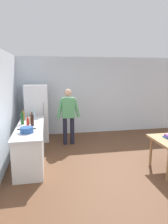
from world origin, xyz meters
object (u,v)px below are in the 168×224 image
object	(u,v)px
bottle_wine_green	(22,119)
bottle_water_clear	(34,113)
person	(68,113)
bottle_wine_dark	(32,120)
bottle_oil_amber	(23,116)
refrigerator	(37,113)
utensil_jar	(30,120)
bottle_sauce_red	(28,123)
cooking_pot	(27,130)

from	to	relation	value
bottle_wine_green	bottle_water_clear	bearing A→B (deg)	71.82
person	bottle_wine_dark	size ratio (longest dim) A/B	5.00
bottle_oil_amber	bottle_wine_dark	xyz separation A→B (m)	(0.27, -0.64, 0.03)
bottle_wine_green	bottle_wine_dark	bearing A→B (deg)	-40.03
refrigerator	utensil_jar	distance (m)	1.28
bottle_sauce_red	bottle_oil_amber	bearing A→B (deg)	103.85
bottle_water_clear	refrigerator	bearing A→B (deg)	85.58
bottle_sauce_red	bottle_oil_amber	xyz separation A→B (m)	(-0.17, 0.69, 0.02)
refrigerator	cooking_pot	xyz separation A→B (m)	(-0.12, -2.11, 0.06)
refrigerator	bottle_wine_green	bearing A→B (deg)	-102.34
bottle_water_clear	bottle_wine_dark	size ratio (longest dim) A/B	0.88
person	bottle_wine_dark	bearing A→B (deg)	-134.31
refrigerator	cooking_pot	world-z (taller)	refrigerator
person	bottle_sauce_red	xyz separation A→B (m)	(-1.09, -1.07, 0.02)
refrigerator	person	distance (m)	1.10
refrigerator	bottle_sauce_red	xyz separation A→B (m)	(-0.14, -1.62, 0.10)
bottle_oil_amber	bottle_water_clear	size ratio (longest dim) A/B	0.93
bottle_sauce_red	bottle_water_clear	bearing A→B (deg)	84.68
refrigerator	person	world-z (taller)	refrigerator
cooking_pot	bottle_wine_green	size ratio (longest dim) A/B	1.18
bottle_wine_green	utensil_jar	bearing A→B (deg)	24.48
cooking_pot	bottle_water_clear	distance (m)	1.53
cooking_pot	bottle_water_clear	size ratio (longest dim) A/B	1.33
utensil_jar	bottle_water_clear	world-z (taller)	utensil_jar
bottle_oil_amber	bottle_wine_green	distance (m)	0.43
cooking_pot	bottle_water_clear	xyz separation A→B (m)	(0.08, 1.52, 0.07)
bottle_oil_amber	bottle_wine_dark	distance (m)	0.70
bottle_wine_dark	bottle_oil_amber	bearing A→B (deg)	112.98
refrigerator	person	size ratio (longest dim) A/B	1.06
refrigerator	person	xyz separation A→B (m)	(0.95, -0.55, 0.08)
bottle_oil_amber	bottle_wine_dark	size ratio (longest dim) A/B	0.82
bottle_water_clear	bottle_wine_dark	distance (m)	0.98
refrigerator	utensil_jar	world-z (taller)	refrigerator
utensil_jar	bottle_wine_green	xyz separation A→B (m)	(-0.18, -0.08, 0.07)
cooking_pot	bottle_wine_green	distance (m)	0.78
utensil_jar	bottle_sauce_red	size ratio (longest dim) A/B	1.33
utensil_jar	bottle_oil_amber	xyz separation A→B (m)	(-0.20, 0.35, 0.04)
bottle_oil_amber	bottle_water_clear	world-z (taller)	bottle_water_clear
person	bottle_oil_amber	size ratio (longest dim) A/B	6.07
person	utensil_jar	size ratio (longest dim) A/B	5.31
bottle_oil_amber	bottle_wine_green	world-z (taller)	bottle_wine_green
bottle_wine_dark	refrigerator	bearing A→B (deg)	88.53
bottle_sauce_red	bottle_wine_dark	size ratio (longest dim) A/B	0.71
utensil_jar	bottle_wine_green	size ratio (longest dim) A/B	0.94
cooking_pot	bottle_wine_dark	world-z (taller)	bottle_wine_dark
person	bottle_oil_amber	world-z (taller)	person
bottle_water_clear	bottle_wine_dark	xyz separation A→B (m)	(0.01, -0.98, 0.02)
bottle_water_clear	bottle_wine_green	size ratio (longest dim) A/B	0.88
bottle_water_clear	bottle_wine_green	distance (m)	0.80
cooking_pot	bottle_oil_amber	xyz separation A→B (m)	(-0.19, 1.19, 0.06)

